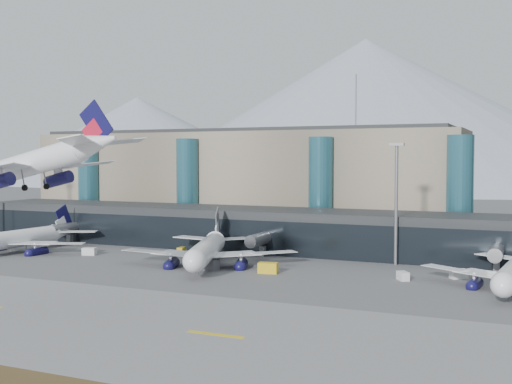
{
  "coord_description": "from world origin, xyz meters",
  "views": [
    {
      "loc": [
        56.89,
        -86.39,
        22.37
      ],
      "look_at": [
        4.92,
        32.0,
        15.59
      ],
      "focal_mm": 45.0,
      "sensor_mm": 36.0,
      "label": 1
    }
  ],
  "objects_px": {
    "lightmast_mid": "(396,196)",
    "veh_c": "(209,265)",
    "veh_a": "(89,251)",
    "jet_parked_left": "(27,233)",
    "veh_g": "(403,276)",
    "jet_parked_mid": "(209,242)",
    "veh_b": "(181,250)",
    "veh_d": "(459,274)",
    "hero_jet": "(42,156)",
    "veh_h": "(268,268)"
  },
  "relations": [
    {
      "from": "lightmast_mid",
      "to": "veh_c",
      "type": "bearing_deg",
      "value": -147.11
    },
    {
      "from": "lightmast_mid",
      "to": "veh_a",
      "type": "distance_m",
      "value": 70.68
    },
    {
      "from": "jet_parked_left",
      "to": "veh_g",
      "type": "relative_size",
      "value": 13.5
    },
    {
      "from": "jet_parked_mid",
      "to": "veh_a",
      "type": "relative_size",
      "value": 12.84
    },
    {
      "from": "jet_parked_mid",
      "to": "veh_g",
      "type": "xyz_separation_m",
      "value": [
        40.88,
        -1.16,
        -3.97
      ]
    },
    {
      "from": "veh_b",
      "to": "veh_d",
      "type": "relative_size",
      "value": 0.75
    },
    {
      "from": "hero_jet",
      "to": "veh_a",
      "type": "distance_m",
      "value": 58.48
    },
    {
      "from": "jet_parked_left",
      "to": "veh_b",
      "type": "bearing_deg",
      "value": -68.53
    },
    {
      "from": "veh_a",
      "to": "veh_g",
      "type": "xyz_separation_m",
      "value": [
        72.45,
        -1.71,
        -0.07
      ]
    },
    {
      "from": "veh_d",
      "to": "veh_h",
      "type": "relative_size",
      "value": 0.83
    },
    {
      "from": "hero_jet",
      "to": "veh_a",
      "type": "height_order",
      "value": "hero_jet"
    },
    {
      "from": "veh_a",
      "to": "veh_h",
      "type": "bearing_deg",
      "value": -21.77
    },
    {
      "from": "veh_h",
      "to": "jet_parked_left",
      "type": "bearing_deg",
      "value": 166.1
    },
    {
      "from": "veh_b",
      "to": "veh_c",
      "type": "bearing_deg",
      "value": -143.77
    },
    {
      "from": "lightmast_mid",
      "to": "veh_d",
      "type": "xyz_separation_m",
      "value": [
        13.95,
        -10.96,
        -13.53
      ]
    },
    {
      "from": "jet_parked_mid",
      "to": "veh_a",
      "type": "bearing_deg",
      "value": 69.76
    },
    {
      "from": "veh_g",
      "to": "veh_d",
      "type": "bearing_deg",
      "value": 88.51
    },
    {
      "from": "jet_parked_mid",
      "to": "veh_g",
      "type": "height_order",
      "value": "jet_parked_mid"
    },
    {
      "from": "jet_parked_left",
      "to": "veh_g",
      "type": "bearing_deg",
      "value": -87.89
    },
    {
      "from": "jet_parked_left",
      "to": "veh_h",
      "type": "bearing_deg",
      "value": -91.17
    },
    {
      "from": "hero_jet",
      "to": "jet_parked_mid",
      "type": "bearing_deg",
      "value": 88.36
    },
    {
      "from": "lightmast_mid",
      "to": "veh_g",
      "type": "height_order",
      "value": "lightmast_mid"
    },
    {
      "from": "hero_jet",
      "to": "veh_d",
      "type": "distance_m",
      "value": 76.53
    },
    {
      "from": "veh_c",
      "to": "jet_parked_mid",
      "type": "bearing_deg",
      "value": 129.04
    },
    {
      "from": "jet_parked_mid",
      "to": "veh_g",
      "type": "distance_m",
      "value": 41.08
    },
    {
      "from": "jet_parked_mid",
      "to": "veh_g",
      "type": "relative_size",
      "value": 14.47
    },
    {
      "from": "hero_jet",
      "to": "jet_parked_mid",
      "type": "xyz_separation_m",
      "value": [
        3.29,
        45.71,
        -17.99
      ]
    },
    {
      "from": "lightmast_mid",
      "to": "veh_h",
      "type": "height_order",
      "value": "lightmast_mid"
    },
    {
      "from": "lightmast_mid",
      "to": "veh_h",
      "type": "bearing_deg",
      "value": -135.92
    },
    {
      "from": "jet_parked_left",
      "to": "jet_parked_mid",
      "type": "relative_size",
      "value": 0.93
    },
    {
      "from": "jet_parked_left",
      "to": "lightmast_mid",
      "type": "bearing_deg",
      "value": -76.93
    },
    {
      "from": "veh_a",
      "to": "veh_g",
      "type": "distance_m",
      "value": 72.47
    },
    {
      "from": "veh_h",
      "to": "veh_a",
      "type": "bearing_deg",
      "value": 163.88
    },
    {
      "from": "lightmast_mid",
      "to": "veh_b",
      "type": "height_order",
      "value": "lightmast_mid"
    },
    {
      "from": "lightmast_mid",
      "to": "veh_a",
      "type": "height_order",
      "value": "lightmast_mid"
    },
    {
      "from": "jet_parked_left",
      "to": "veh_a",
      "type": "relative_size",
      "value": 11.98
    },
    {
      "from": "veh_c",
      "to": "veh_d",
      "type": "height_order",
      "value": "veh_c"
    },
    {
      "from": "veh_d",
      "to": "veh_a",
      "type": "bearing_deg",
      "value": 147.97
    },
    {
      "from": "veh_a",
      "to": "veh_h",
      "type": "xyz_separation_m",
      "value": [
        47.01,
        -5.13,
        0.18
      ]
    },
    {
      "from": "veh_d",
      "to": "veh_g",
      "type": "distance_m",
      "value": 10.86
    },
    {
      "from": "veh_b",
      "to": "veh_h",
      "type": "bearing_deg",
      "value": -126.72
    },
    {
      "from": "hero_jet",
      "to": "veh_g",
      "type": "xyz_separation_m",
      "value": [
        44.17,
        44.56,
        -21.96
      ]
    },
    {
      "from": "lightmast_mid",
      "to": "veh_a",
      "type": "bearing_deg",
      "value": -167.56
    },
    {
      "from": "lightmast_mid",
      "to": "veh_b",
      "type": "xyz_separation_m",
      "value": [
        -49.95,
        -3.4,
        -13.75
      ]
    },
    {
      "from": "jet_parked_mid",
      "to": "veh_a",
      "type": "height_order",
      "value": "jet_parked_mid"
    },
    {
      "from": "lightmast_mid",
      "to": "veh_c",
      "type": "distance_m",
      "value": 41.55
    },
    {
      "from": "veh_a",
      "to": "veh_b",
      "type": "distance_m",
      "value": 21.22
    },
    {
      "from": "jet_parked_mid",
      "to": "veh_h",
      "type": "distance_m",
      "value": 16.52
    },
    {
      "from": "jet_parked_left",
      "to": "veh_c",
      "type": "height_order",
      "value": "jet_parked_left"
    },
    {
      "from": "hero_jet",
      "to": "veh_g",
      "type": "bearing_deg",
      "value": 47.73
    }
  ]
}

